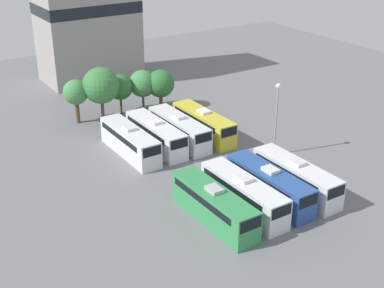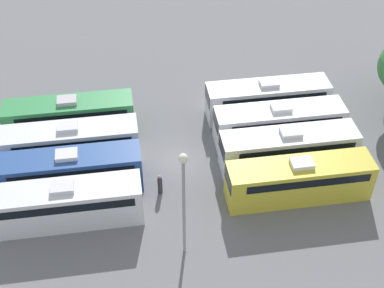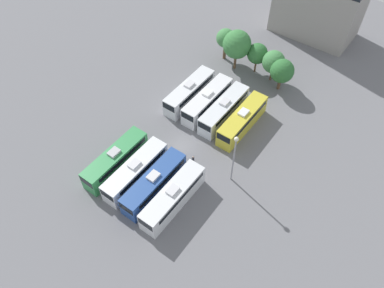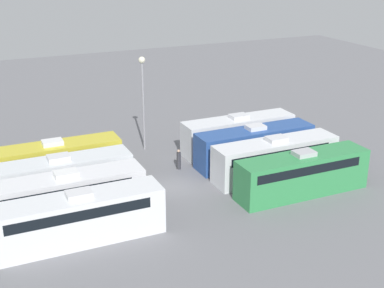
{
  "view_description": "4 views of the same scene",
  "coord_description": "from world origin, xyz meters",
  "px_view_note": "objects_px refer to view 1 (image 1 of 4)",
  "views": [
    {
      "loc": [
        -29.92,
        -43.01,
        27.24
      ],
      "look_at": [
        -0.74,
        1.9,
        2.76
      ],
      "focal_mm": 50.0,
      "sensor_mm": 36.0,
      "label": 1
    },
    {
      "loc": [
        31.65,
        -3.69,
        29.2
      ],
      "look_at": [
        0.16,
        1.05,
        1.86
      ],
      "focal_mm": 50.0,
      "sensor_mm": 36.0,
      "label": 2
    },
    {
      "loc": [
        21.94,
        -27.61,
        42.94
      ],
      "look_at": [
        1.66,
        0.08,
        1.48
      ],
      "focal_mm": 35.0,
      "sensor_mm": 36.0,
      "label": 3
    },
    {
      "loc": [
        -35.7,
        14.68,
        18.02
      ],
      "look_at": [
        0.59,
        -1.87,
        3.18
      ],
      "focal_mm": 50.0,
      "sensor_mm": 36.0,
      "label": 4
    }
  ],
  "objects_px": {
    "bus_6": "(179,129)",
    "depot_building": "(87,13)",
    "tree_0": "(76,93)",
    "tree_1": "(101,86)",
    "tree_2": "(120,87)",
    "bus_3": "(296,176)",
    "bus_5": "(156,134)",
    "bus_0": "(214,204)",
    "worker_person": "(241,164)",
    "light_pole": "(277,108)",
    "bus_4": "(130,141)",
    "tree_3": "(143,84)",
    "bus_1": "(243,193)",
    "bus_7": "(203,123)",
    "bus_2": "(269,184)",
    "tree_4": "(160,84)"
  },
  "relations": [
    {
      "from": "tree_0",
      "to": "tree_1",
      "type": "distance_m",
      "value": 3.42
    },
    {
      "from": "bus_2",
      "to": "tree_3",
      "type": "relative_size",
      "value": 1.86
    },
    {
      "from": "bus_6",
      "to": "depot_building",
      "type": "bearing_deg",
      "value": 87.43
    },
    {
      "from": "bus_2",
      "to": "bus_0",
      "type": "bearing_deg",
      "value": -178.68
    },
    {
      "from": "tree_3",
      "to": "tree_4",
      "type": "relative_size",
      "value": 1.0
    },
    {
      "from": "bus_5",
      "to": "depot_building",
      "type": "bearing_deg",
      "value": 81.32
    },
    {
      "from": "worker_person",
      "to": "tree_0",
      "type": "bearing_deg",
      "value": 112.89
    },
    {
      "from": "bus_6",
      "to": "tree_4",
      "type": "height_order",
      "value": "tree_4"
    },
    {
      "from": "bus_1",
      "to": "tree_2",
      "type": "xyz_separation_m",
      "value": [
        1.53,
        29.6,
        2.07
      ]
    },
    {
      "from": "bus_1",
      "to": "bus_4",
      "type": "distance_m",
      "value": 17.31
    },
    {
      "from": "bus_6",
      "to": "tree_3",
      "type": "distance_m",
      "value": 12.6
    },
    {
      "from": "light_pole",
      "to": "tree_1",
      "type": "bearing_deg",
      "value": 120.92
    },
    {
      "from": "bus_0",
      "to": "worker_person",
      "type": "bearing_deg",
      "value": 38.66
    },
    {
      "from": "tree_2",
      "to": "tree_3",
      "type": "height_order",
      "value": "tree_3"
    },
    {
      "from": "bus_3",
      "to": "tree_2",
      "type": "distance_m",
      "value": 30.29
    },
    {
      "from": "bus_5",
      "to": "tree_0",
      "type": "distance_m",
      "value": 13.69
    },
    {
      "from": "light_pole",
      "to": "bus_2",
      "type": "bearing_deg",
      "value": -133.81
    },
    {
      "from": "bus_3",
      "to": "bus_1",
      "type": "bearing_deg",
      "value": 178.29
    },
    {
      "from": "bus_5",
      "to": "tree_3",
      "type": "xyz_separation_m",
      "value": [
        4.84,
        12.19,
        2.1
      ]
    },
    {
      "from": "bus_3",
      "to": "depot_building",
      "type": "bearing_deg",
      "value": 92.46
    },
    {
      "from": "bus_3",
      "to": "bus_4",
      "type": "height_order",
      "value": "same"
    },
    {
      "from": "bus_6",
      "to": "tree_3",
      "type": "bearing_deg",
      "value": 82.47
    },
    {
      "from": "bus_2",
      "to": "bus_6",
      "type": "distance_m",
      "value": 16.88
    },
    {
      "from": "bus_1",
      "to": "worker_person",
      "type": "xyz_separation_m",
      "value": [
        4.82,
        6.54,
        -0.91
      ]
    },
    {
      "from": "tree_0",
      "to": "tree_1",
      "type": "relative_size",
      "value": 0.8
    },
    {
      "from": "tree_0",
      "to": "depot_building",
      "type": "distance_m",
      "value": 20.78
    },
    {
      "from": "bus_1",
      "to": "bus_0",
      "type": "bearing_deg",
      "value": -177.64
    },
    {
      "from": "worker_person",
      "to": "bus_1",
      "type": "bearing_deg",
      "value": -126.36
    },
    {
      "from": "worker_person",
      "to": "light_pole",
      "type": "bearing_deg",
      "value": 10.4
    },
    {
      "from": "bus_5",
      "to": "tree_1",
      "type": "xyz_separation_m",
      "value": [
        -1.84,
        11.23,
        3.28
      ]
    },
    {
      "from": "tree_2",
      "to": "tree_0",
      "type": "bearing_deg",
      "value": -179.61
    },
    {
      "from": "bus_0",
      "to": "bus_3",
      "type": "bearing_deg",
      "value": -0.29
    },
    {
      "from": "depot_building",
      "to": "bus_5",
      "type": "bearing_deg",
      "value": -98.68
    },
    {
      "from": "bus_7",
      "to": "bus_0",
      "type": "bearing_deg",
      "value": -121.32
    },
    {
      "from": "bus_0",
      "to": "bus_1",
      "type": "distance_m",
      "value": 3.55
    },
    {
      "from": "bus_2",
      "to": "light_pole",
      "type": "relative_size",
      "value": 1.22
    },
    {
      "from": "bus_4",
      "to": "bus_2",
      "type": "bearing_deg",
      "value": -68.24
    },
    {
      "from": "bus_1",
      "to": "bus_3",
      "type": "distance_m",
      "value": 6.59
    },
    {
      "from": "tree_3",
      "to": "depot_building",
      "type": "bearing_deg",
      "value": 90.93
    },
    {
      "from": "bus_5",
      "to": "tree_3",
      "type": "height_order",
      "value": "tree_3"
    },
    {
      "from": "worker_person",
      "to": "tree_2",
      "type": "bearing_deg",
      "value": 98.11
    },
    {
      "from": "worker_person",
      "to": "light_pole",
      "type": "height_order",
      "value": "light_pole"
    },
    {
      "from": "worker_person",
      "to": "tree_1",
      "type": "distance_m",
      "value": 23.09
    },
    {
      "from": "bus_0",
      "to": "bus_1",
      "type": "relative_size",
      "value": 1.0
    },
    {
      "from": "depot_building",
      "to": "light_pole",
      "type": "bearing_deg",
      "value": -81.34
    },
    {
      "from": "tree_2",
      "to": "bus_3",
      "type": "bearing_deg",
      "value": -80.38
    },
    {
      "from": "bus_5",
      "to": "light_pole",
      "type": "relative_size",
      "value": 1.22
    },
    {
      "from": "tree_2",
      "to": "depot_building",
      "type": "relative_size",
      "value": 0.26
    },
    {
      "from": "bus_1",
      "to": "depot_building",
      "type": "bearing_deg",
      "value": 84.44
    },
    {
      "from": "bus_4",
      "to": "tree_3",
      "type": "xyz_separation_m",
      "value": [
        8.34,
        12.26,
        2.1
      ]
    }
  ]
}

